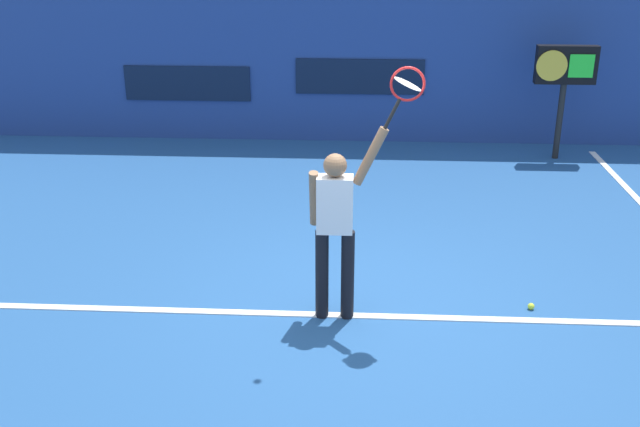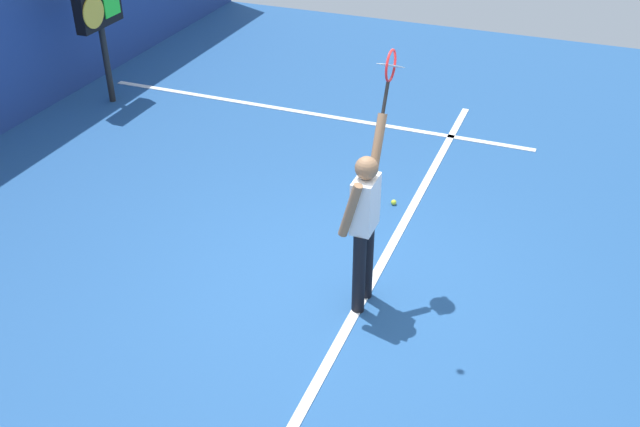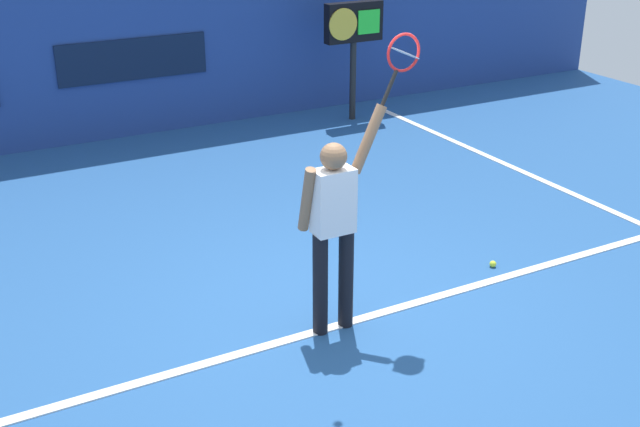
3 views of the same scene
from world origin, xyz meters
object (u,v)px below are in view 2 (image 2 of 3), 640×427
at_px(tennis_racket, 390,69).
at_px(spare_ball, 394,202).
at_px(tennis_player, 364,220).
at_px(scoreboard_clock, 99,13).

height_order(tennis_racket, spare_ball, tennis_racket).
xyz_separation_m(tennis_player, scoreboard_clock, (3.43, 5.42, 0.43)).
distance_m(tennis_player, tennis_racket, 1.43).
xyz_separation_m(tennis_racket, scoreboard_clock, (2.82, 5.42, -0.87)).
relative_size(scoreboard_clock, spare_ball, 26.97).
distance_m(tennis_racket, scoreboard_clock, 6.17).
bearing_deg(scoreboard_clock, tennis_player, -122.31).
height_order(tennis_racket, scoreboard_clock, tennis_racket).
xyz_separation_m(tennis_player, spare_ball, (1.98, 0.24, -0.98)).
height_order(tennis_player, scoreboard_clock, tennis_player).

